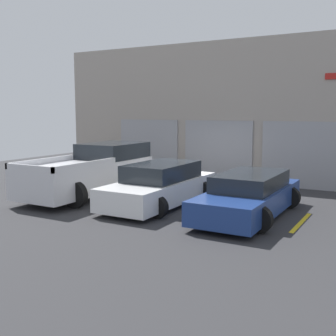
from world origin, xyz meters
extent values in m
plane|color=#2D2D30|center=(0.00, 0.00, 0.00)|extent=(28.00, 28.00, 0.00)
cube|color=#9E9389|center=(0.00, 3.30, 2.86)|extent=(15.73, 0.60, 5.73)
cube|color=#939399|center=(-3.56, 2.96, 1.26)|extent=(2.96, 0.08, 2.52)
cube|color=#939399|center=(-0.20, 2.96, 1.26)|extent=(2.96, 0.08, 2.52)
cube|color=#939399|center=(3.16, 2.96, 1.26)|extent=(2.96, 0.08, 2.52)
cube|color=silver|center=(-2.85, -2.08, 0.70)|extent=(1.93, 5.23, 0.96)
cube|color=#1E2328|center=(-2.85, -0.64, 1.46)|extent=(1.77, 2.35, 0.56)
cube|color=silver|center=(-3.78, -3.26, 1.27)|extent=(0.08, 2.88, 0.18)
cube|color=silver|center=(-1.93, -3.26, 1.27)|extent=(0.08, 2.88, 0.18)
cube|color=silver|center=(-2.85, -4.66, 1.27)|extent=(1.93, 0.08, 0.18)
cylinder|color=black|center=(-3.71, -0.46, 0.41)|extent=(0.81, 0.22, 0.81)
cylinder|color=black|center=(-2.00, -0.46, 0.41)|extent=(0.81, 0.22, 0.81)
cylinder|color=black|center=(-3.71, -3.70, 0.41)|extent=(0.81, 0.22, 0.81)
cylinder|color=black|center=(-2.00, -3.70, 0.41)|extent=(0.81, 0.22, 0.81)
cube|color=white|center=(0.00, -2.08, 0.46)|extent=(1.72, 4.61, 0.65)
cube|color=#1E2328|center=(0.00, -1.97, 1.05)|extent=(1.51, 2.54, 0.51)
cylinder|color=black|center=(-0.75, -0.65, 0.30)|extent=(0.61, 0.22, 0.61)
cylinder|color=black|center=(0.75, -0.65, 0.30)|extent=(0.61, 0.22, 0.61)
cylinder|color=black|center=(-0.75, -3.51, 0.30)|extent=(0.61, 0.22, 0.61)
cylinder|color=black|center=(0.75, -3.51, 0.30)|extent=(0.61, 0.22, 0.61)
cube|color=navy|center=(2.85, -2.08, 0.45)|extent=(1.71, 4.77, 0.61)
cube|color=#1E2328|center=(2.85, -1.96, 0.98)|extent=(1.50, 2.62, 0.44)
cylinder|color=black|center=(2.11, -0.60, 0.33)|extent=(0.66, 0.22, 0.66)
cylinder|color=black|center=(3.60, -0.60, 0.33)|extent=(0.66, 0.22, 0.66)
cylinder|color=black|center=(2.11, -3.56, 0.33)|extent=(0.66, 0.22, 0.66)
cylinder|color=black|center=(3.60, -3.56, 0.33)|extent=(0.66, 0.22, 0.66)
cube|color=gold|center=(-4.28, -2.08, 0.00)|extent=(0.12, 2.20, 0.01)
cube|color=gold|center=(-1.43, -2.08, 0.00)|extent=(0.12, 2.20, 0.01)
cube|color=gold|center=(1.43, -2.08, 0.00)|extent=(0.12, 2.20, 0.01)
cube|color=gold|center=(4.28, -2.08, 0.00)|extent=(0.12, 2.20, 0.01)
camera|label=1|loc=(6.50, -13.12, 2.88)|focal=45.00mm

